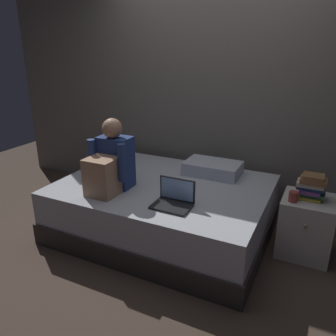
{
  "coord_description": "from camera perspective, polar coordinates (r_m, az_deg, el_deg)",
  "views": [
    {
      "loc": [
        1.15,
        -2.37,
        1.79
      ],
      "look_at": [
        -0.06,
        0.1,
        0.77
      ],
      "focal_mm": 35.89,
      "sensor_mm": 36.0,
      "label": 1
    }
  ],
  "objects": [
    {
      "name": "pillow",
      "position": [
        3.49,
        7.6,
        -0.03
      ],
      "size": [
        0.56,
        0.36,
        0.13
      ],
      "primitive_type": "cube",
      "color": "silver",
      "rests_on": "bed"
    },
    {
      "name": "book_stack",
      "position": [
        3.11,
        23.18,
        -2.88
      ],
      "size": [
        0.23,
        0.18,
        0.23
      ],
      "color": "gold",
      "rests_on": "nightstand"
    },
    {
      "name": "wall_back",
      "position": [
        3.78,
        8.38,
        13.36
      ],
      "size": [
        5.6,
        0.1,
        2.7
      ],
      "primitive_type": "cube",
      "color": "slate",
      "rests_on": "ground_plane"
    },
    {
      "name": "ground_plane",
      "position": [
        3.18,
        0.15,
        -13.93
      ],
      "size": [
        8.0,
        8.0,
        0.0
      ],
      "primitive_type": "plane",
      "color": "#47382D"
    },
    {
      "name": "person_sitting",
      "position": [
        3.08,
        -9.77,
        0.72
      ],
      "size": [
        0.39,
        0.44,
        0.66
      ],
      "color": "navy",
      "rests_on": "bed"
    },
    {
      "name": "mug",
      "position": [
        3.03,
        20.49,
        -4.57
      ],
      "size": [
        0.08,
        0.08,
        0.09
      ],
      "primitive_type": "cylinder",
      "color": "#933833",
      "rests_on": "nightstand"
    },
    {
      "name": "laptop",
      "position": [
        2.8,
        1.0,
        -5.34
      ],
      "size": [
        0.32,
        0.23,
        0.22
      ],
      "color": "black",
      "rests_on": "bed"
    },
    {
      "name": "bed",
      "position": [
        3.36,
        -0.68,
        -6.83
      ],
      "size": [
        2.0,
        1.5,
        0.52
      ],
      "color": "#332D2B",
      "rests_on": "ground_plane"
    },
    {
      "name": "nightstand",
      "position": [
        3.27,
        22.34,
        -9.11
      ],
      "size": [
        0.44,
        0.46,
        0.54
      ],
      "color": "beige",
      "rests_on": "ground_plane"
    }
  ]
}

